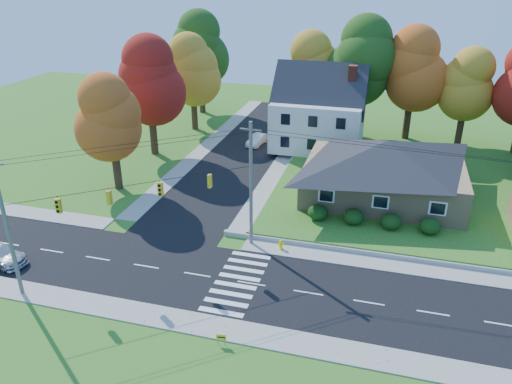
% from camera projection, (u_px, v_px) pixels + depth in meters
% --- Properties ---
extents(ground, '(120.00, 120.00, 0.00)m').
position_uv_depth(ground, '(251.00, 284.00, 34.50)').
color(ground, '#3D7923').
extents(road_main, '(90.00, 8.00, 0.02)m').
position_uv_depth(road_main, '(251.00, 284.00, 34.49)').
color(road_main, black).
rests_on(road_main, ground).
extents(road_cross, '(8.00, 44.00, 0.02)m').
position_uv_depth(road_cross, '(247.00, 150.00, 59.19)').
color(road_cross, black).
rests_on(road_cross, ground).
extents(sidewalk_north, '(90.00, 2.00, 0.08)m').
position_uv_depth(sidewalk_north, '(269.00, 247.00, 38.86)').
color(sidewalk_north, '#9C9A90').
rests_on(sidewalk_north, ground).
extents(sidewalk_south, '(90.00, 2.00, 0.08)m').
position_uv_depth(sidewalk_south, '(228.00, 330.00, 30.11)').
color(sidewalk_south, '#9C9A90').
rests_on(sidewalk_south, ground).
extents(lawn, '(30.00, 30.00, 0.50)m').
position_uv_depth(lawn, '(435.00, 183.00, 49.60)').
color(lawn, '#3D7923').
rests_on(lawn, ground).
extents(ranch_house, '(14.60, 10.60, 5.40)m').
position_uv_depth(ranch_house, '(385.00, 168.00, 45.18)').
color(ranch_house, tan).
rests_on(ranch_house, lawn).
extents(colonial_house, '(10.40, 8.40, 9.60)m').
position_uv_depth(colonial_house, '(319.00, 113.00, 57.07)').
color(colonial_house, silver).
rests_on(colonial_house, lawn).
extents(hedge_row, '(10.70, 1.70, 1.27)m').
position_uv_depth(hedge_row, '(372.00, 219.00, 40.77)').
color(hedge_row, '#163A10').
rests_on(hedge_row, lawn).
extents(traffic_infrastructure, '(38.10, 10.66, 10.00)m').
position_uv_depth(traffic_infrastructure, '(254.00, 209.00, 33.56)').
color(traffic_infrastructure, '#666059').
rests_on(traffic_infrastructure, ground).
extents(tree_lot_0, '(6.72, 6.72, 12.51)m').
position_uv_depth(tree_lot_0, '(312.00, 69.00, 61.26)').
color(tree_lot_0, '#3F2A19').
rests_on(tree_lot_0, lawn).
extents(tree_lot_1, '(7.84, 7.84, 14.60)m').
position_uv_depth(tree_lot_1, '(361.00, 62.00, 58.38)').
color(tree_lot_1, '#3F2A19').
rests_on(tree_lot_1, lawn).
extents(tree_lot_2, '(7.28, 7.28, 13.56)m').
position_uv_depth(tree_lot_2, '(414.00, 69.00, 58.07)').
color(tree_lot_2, '#3F2A19').
rests_on(tree_lot_2, lawn).
extents(tree_lot_3, '(6.16, 6.16, 11.47)m').
position_uv_depth(tree_lot_3, '(468.00, 85.00, 56.28)').
color(tree_lot_3, '#3F2A19').
rests_on(tree_lot_3, lawn).
extents(tree_west_0, '(6.16, 6.16, 11.47)m').
position_uv_depth(tree_west_0, '(110.00, 118.00, 46.14)').
color(tree_west_0, '#3F2A19').
rests_on(tree_west_0, ground).
extents(tree_west_1, '(7.28, 7.28, 13.56)m').
position_uv_depth(tree_west_1, '(149.00, 81.00, 54.59)').
color(tree_west_1, '#3F2A19').
rests_on(tree_west_1, ground).
extents(tree_west_2, '(6.72, 6.72, 12.51)m').
position_uv_depth(tree_west_2, '(192.00, 70.00, 63.37)').
color(tree_west_2, '#3F2A19').
rests_on(tree_west_2, ground).
extents(tree_west_3, '(7.84, 7.84, 14.60)m').
position_uv_depth(tree_west_3, '(200.00, 49.00, 70.31)').
color(tree_west_3, '#3F2A19').
rests_on(tree_west_3, ground).
extents(white_car, '(2.01, 4.10, 1.29)m').
position_uv_depth(white_car, '(257.00, 140.00, 60.46)').
color(white_car, silver).
rests_on(white_car, road_cross).
extents(fire_hydrant, '(0.47, 0.37, 0.83)m').
position_uv_depth(fire_hydrant, '(281.00, 245.00, 38.45)').
color(fire_hydrant, '#FFE800').
rests_on(fire_hydrant, ground).
extents(yard_sign, '(0.59, 0.12, 0.74)m').
position_uv_depth(yard_sign, '(221.00, 337.00, 28.78)').
color(yard_sign, black).
rests_on(yard_sign, ground).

